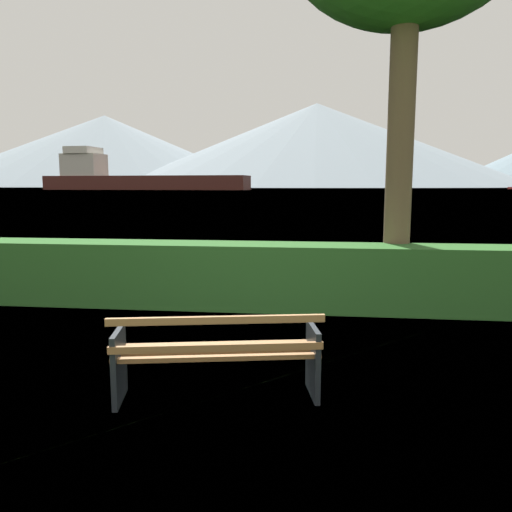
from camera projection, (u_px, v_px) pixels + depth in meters
The scene contains 6 objects.
ground_plane at pixel (218, 396), 4.76m from camera, with size 1400.00×1400.00×0.00m, color #4C6B33.
water_surface at pixel (315, 188), 306.85m from camera, with size 620.00×620.00×0.00m, color #7A99A8.
park_bench at pixel (217, 355), 4.64m from camera, with size 1.97×0.92×0.87m.
hedge_row at pixel (259, 276), 8.17m from camera, with size 12.09×0.85×1.05m, color #285B23.
cargo_ship_large at pixel (130, 178), 207.38m from camera, with size 86.92×21.13×17.71m.
distant_hills at pixel (281, 149), 550.03m from camera, with size 884.43×445.86×86.18m.
Camera 1 is at (0.90, -4.45, 2.00)m, focal length 35.11 mm.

